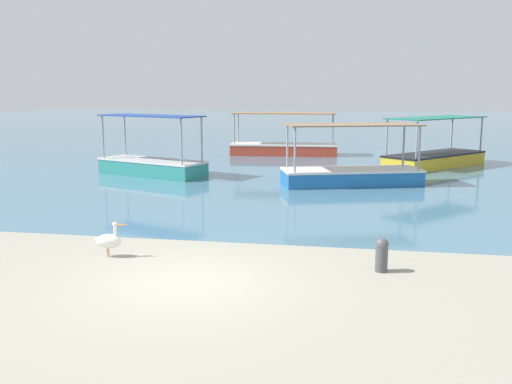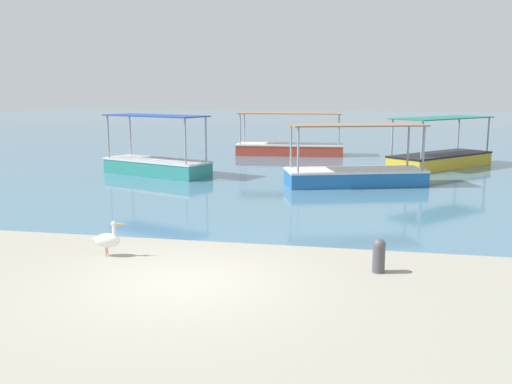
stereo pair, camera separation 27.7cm
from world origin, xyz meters
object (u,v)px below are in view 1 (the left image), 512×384
(fishing_boat_far_left, at_px, (284,146))
(mooring_bollard, at_px, (382,254))
(fishing_boat_near_right, at_px, (152,163))
(fishing_boat_far_right, at_px, (435,156))
(fishing_boat_near_left, at_px, (351,172))
(pelican, at_px, (109,240))

(fishing_boat_far_left, distance_m, mooring_bollard, 21.23)
(fishing_boat_near_right, distance_m, fishing_boat_far_right, 13.44)
(fishing_boat_near_left, bearing_deg, mooring_bollard, -85.91)
(fishing_boat_near_left, relative_size, fishing_boat_far_right, 1.00)
(fishing_boat_near_right, height_order, pelican, fishing_boat_near_right)
(mooring_bollard, bearing_deg, fishing_boat_near_left, 94.09)
(fishing_boat_near_right, bearing_deg, mooring_bollard, -51.95)
(pelican, height_order, mooring_bollard, pelican)
(fishing_boat_near_right, distance_m, fishing_boat_near_left, 8.63)
(fishing_boat_far_left, height_order, fishing_boat_far_right, fishing_boat_far_left)
(fishing_boat_far_right, bearing_deg, fishing_boat_far_left, 154.65)
(fishing_boat_near_left, bearing_deg, fishing_boat_far_left, 111.73)
(fishing_boat_far_left, bearing_deg, mooring_bollard, -77.20)
(fishing_boat_near_right, height_order, fishing_boat_far_right, fishing_boat_near_right)
(fishing_boat_near_right, xyz_separation_m, fishing_boat_far_right, (12.45, 5.07, -0.03))
(pelican, distance_m, mooring_bollard, 5.91)
(mooring_bollard, bearing_deg, pelican, 179.97)
(fishing_boat_far_right, bearing_deg, fishing_boat_near_left, -122.28)
(fishing_boat_far_left, distance_m, pelican, 20.73)
(fishing_boat_near_left, distance_m, pelican, 12.00)
(fishing_boat_near_left, distance_m, fishing_boat_far_right, 7.27)
(fishing_boat_far_left, height_order, mooring_bollard, fishing_boat_far_left)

